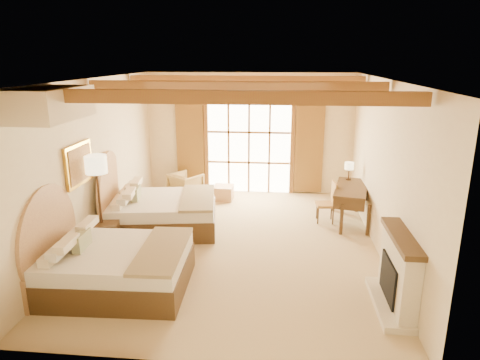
# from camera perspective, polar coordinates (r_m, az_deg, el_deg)

# --- Properties ---
(floor) EXTENTS (7.00, 7.00, 0.00)m
(floor) POSITION_cam_1_polar(r_m,az_deg,el_deg) (8.63, -0.64, -8.44)
(floor) COLOR tan
(floor) RESTS_ON ground
(wall_back) EXTENTS (5.50, 0.00, 5.50)m
(wall_back) POSITION_cam_1_polar(r_m,az_deg,el_deg) (11.51, 1.23, 6.18)
(wall_back) COLOR beige
(wall_back) RESTS_ON ground
(wall_left) EXTENTS (0.00, 7.00, 7.00)m
(wall_left) POSITION_cam_1_polar(r_m,az_deg,el_deg) (8.83, -18.73, 2.24)
(wall_left) COLOR beige
(wall_left) RESTS_ON ground
(wall_right) EXTENTS (0.00, 7.00, 7.00)m
(wall_right) POSITION_cam_1_polar(r_m,az_deg,el_deg) (8.27, 18.63, 1.35)
(wall_right) COLOR beige
(wall_right) RESTS_ON ground
(ceiling) EXTENTS (7.00, 7.00, 0.00)m
(ceiling) POSITION_cam_1_polar(r_m,az_deg,el_deg) (7.86, -0.71, 13.29)
(ceiling) COLOR #B36E33
(ceiling) RESTS_ON ground
(ceiling_beams) EXTENTS (5.39, 4.60, 0.18)m
(ceiling_beams) POSITION_cam_1_polar(r_m,az_deg,el_deg) (7.87, -0.71, 12.42)
(ceiling_beams) COLOR brown
(ceiling_beams) RESTS_ON ceiling
(french_doors) EXTENTS (3.95, 0.08, 2.60)m
(french_doors) POSITION_cam_1_polar(r_m,az_deg,el_deg) (11.52, 1.20, 4.41)
(french_doors) COLOR white
(french_doors) RESTS_ON ground
(fireplace) EXTENTS (0.46, 1.40, 1.16)m
(fireplace) POSITION_cam_1_polar(r_m,az_deg,el_deg) (6.80, 20.19, -11.88)
(fireplace) COLOR beige
(fireplace) RESTS_ON ground
(painting) EXTENTS (0.06, 0.95, 0.75)m
(painting) POSITION_cam_1_polar(r_m,az_deg,el_deg) (8.11, -20.64, 1.98)
(painting) COLOR gold
(painting) RESTS_ON wall_left
(canopy_valance) EXTENTS (0.70, 1.40, 0.45)m
(canopy_valance) POSITION_cam_1_polar(r_m,az_deg,el_deg) (6.69, -23.94, 9.28)
(canopy_valance) COLOR beige
(canopy_valance) RESTS_ON ceiling
(bed_near) EXTENTS (2.29, 1.76, 1.48)m
(bed_near) POSITION_cam_1_polar(r_m,az_deg,el_deg) (7.25, -17.46, -10.36)
(bed_near) COLOR #45301B
(bed_near) RESTS_ON floor
(bed_far) EXTENTS (2.51, 2.03, 1.50)m
(bed_far) POSITION_cam_1_polar(r_m,az_deg,el_deg) (9.36, -11.36, -3.77)
(bed_far) COLOR #45301B
(bed_far) RESTS_ON floor
(nightstand) EXTENTS (0.54, 0.54, 0.56)m
(nightstand) POSITION_cam_1_polar(r_m,az_deg,el_deg) (8.66, -17.30, -7.11)
(nightstand) COLOR #45301B
(nightstand) RESTS_ON floor
(floor_lamp) EXTENTS (0.39, 0.39, 1.86)m
(floor_lamp) POSITION_cam_1_polar(r_m,az_deg,el_deg) (8.26, -18.59, 1.22)
(floor_lamp) COLOR #382518
(floor_lamp) RESTS_ON floor
(armchair) EXTENTS (1.00, 1.00, 0.66)m
(armchair) POSITION_cam_1_polar(r_m,az_deg,el_deg) (11.31, -7.22, -0.74)
(armchair) COLOR #A28446
(armchair) RESTS_ON floor
(ottoman) EXTENTS (0.51, 0.51, 0.36)m
(ottoman) POSITION_cam_1_polar(r_m,az_deg,el_deg) (11.14, -2.25, -1.70)
(ottoman) COLOR tan
(ottoman) RESTS_ON floor
(desk) EXTENTS (0.96, 1.64, 0.83)m
(desk) POSITION_cam_1_polar(r_m,az_deg,el_deg) (9.85, 14.47, -3.03)
(desk) COLOR #45301B
(desk) RESTS_ON floor
(desk_chair) EXTENTS (0.45, 0.45, 0.93)m
(desk_chair) POSITION_cam_1_polar(r_m,az_deg,el_deg) (9.80, 11.41, -3.88)
(desk_chair) COLOR #AC8A3F
(desk_chair) RESTS_ON floor
(desk_lamp) EXTENTS (0.21, 0.21, 0.42)m
(desk_lamp) POSITION_cam_1_polar(r_m,az_deg,el_deg) (10.20, 14.37, 1.75)
(desk_lamp) COLOR #382518
(desk_lamp) RESTS_ON desk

